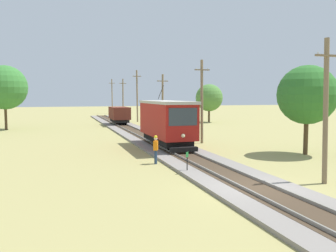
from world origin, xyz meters
name	(u,v)px	position (x,y,z in m)	size (l,w,h in m)	color
ground_plane	(254,191)	(0.00, 0.00, 0.00)	(260.00, 260.00, 0.00)	#9E9356
track_ballast	(254,189)	(0.00, 0.00, 0.09)	(4.20, 120.00, 0.18)	gray
sleeper_bed	(254,187)	(0.00, 0.00, 0.18)	(2.04, 120.00, 0.01)	#423323
rail_left	(240,186)	(-0.72, 0.00, 0.25)	(0.07, 120.00, 0.14)	gray
rail_right	(268,184)	(0.72, 0.00, 0.25)	(0.07, 120.00, 0.14)	gray
red_tram	(166,121)	(0.00, 13.47, 2.19)	(2.60, 8.54, 4.79)	maroon
freight_car	(119,115)	(0.00, 36.64, 1.56)	(2.40, 5.20, 2.31)	maroon
utility_pole_foreground	(326,110)	(3.93, 0.24, 3.57)	(1.40, 0.43, 6.95)	#7A664C
utility_pole_near_tram	(202,101)	(3.93, 15.54, 3.80)	(1.40, 0.44, 7.41)	#7A664C
utility_pole_mid	(163,102)	(3.93, 28.01, 3.52)	(1.40, 0.38, 6.85)	#7A664C
utility_pole_far	(137,95)	(3.93, 42.71, 4.29)	(1.40, 0.62, 8.38)	#7A664C
utility_pole_distant	(123,98)	(3.93, 55.97, 3.89)	(1.40, 0.38, 7.59)	#7A664C
utility_pole_horizon	(112,96)	(3.93, 70.91, 4.20)	(1.40, 0.58, 8.20)	#7A664C
trackside_signal_marker	(187,161)	(-1.64, 4.19, 0.67)	(0.21, 0.21, 1.18)	black
gravel_pile	(161,123)	(5.35, 33.65, 0.43)	(2.26, 2.26, 0.87)	gray
track_worker	(156,148)	(-2.56, 7.34, 0.98)	(0.38, 0.45, 1.78)	navy
tree_left_near	(5,87)	(-14.59, 34.24, 5.26)	(5.47, 5.47, 8.00)	#4C3823
tree_left_far	(307,95)	(8.69, 7.55, 4.29)	(4.22, 4.22, 6.41)	#4C3823
tree_right_far	(209,98)	(14.75, 38.48, 3.92)	(4.34, 4.34, 6.09)	#4C3823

